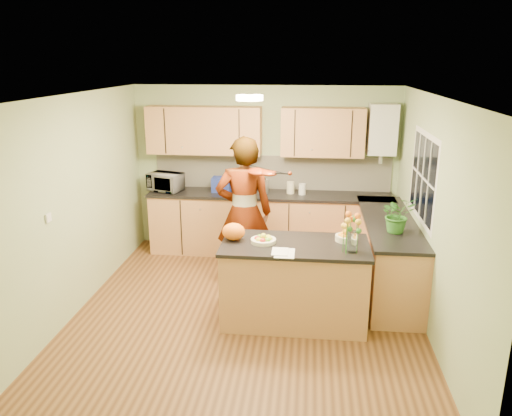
# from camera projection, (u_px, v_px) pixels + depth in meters

# --- Properties ---
(floor) EXTENTS (4.50, 4.50, 0.00)m
(floor) POSITION_uv_depth(u_px,v_px,m) (247.00, 313.00, 5.87)
(floor) COLOR #533117
(floor) RESTS_ON ground
(ceiling) EXTENTS (4.00, 4.50, 0.02)m
(ceiling) POSITION_uv_depth(u_px,v_px,m) (246.00, 96.00, 5.15)
(ceiling) COLOR white
(ceiling) RESTS_ON wall_back
(wall_back) EXTENTS (4.00, 0.02, 2.50)m
(wall_back) POSITION_uv_depth(u_px,v_px,m) (265.00, 169.00, 7.65)
(wall_back) COLOR #97AC7B
(wall_back) RESTS_ON floor
(wall_front) EXTENTS (4.00, 0.02, 2.50)m
(wall_front) POSITION_uv_depth(u_px,v_px,m) (205.00, 309.00, 3.37)
(wall_front) COLOR #97AC7B
(wall_front) RESTS_ON floor
(wall_left) EXTENTS (0.02, 4.50, 2.50)m
(wall_left) POSITION_uv_depth(u_px,v_px,m) (74.00, 206.00, 5.72)
(wall_left) COLOR #97AC7B
(wall_left) RESTS_ON floor
(wall_right) EXTENTS (0.02, 4.50, 2.50)m
(wall_right) POSITION_uv_depth(u_px,v_px,m) (433.00, 217.00, 5.30)
(wall_right) COLOR #97AC7B
(wall_right) RESTS_ON floor
(back_counter) EXTENTS (3.64, 0.62, 0.94)m
(back_counter) POSITION_uv_depth(u_px,v_px,m) (270.00, 223.00, 7.58)
(back_counter) COLOR #BB7B4A
(back_counter) RESTS_ON floor
(right_counter) EXTENTS (0.62, 2.24, 0.94)m
(right_counter) POSITION_uv_depth(u_px,v_px,m) (387.00, 254.00, 6.37)
(right_counter) COLOR #BB7B4A
(right_counter) RESTS_ON floor
(splashback) EXTENTS (3.60, 0.02, 0.52)m
(splashback) POSITION_uv_depth(u_px,v_px,m) (272.00, 172.00, 7.64)
(splashback) COLOR beige
(splashback) RESTS_ON back_counter
(upper_cabinets) EXTENTS (3.20, 0.34, 0.70)m
(upper_cabinets) POSITION_uv_depth(u_px,v_px,m) (252.00, 131.00, 7.34)
(upper_cabinets) COLOR #BB7B4A
(upper_cabinets) RESTS_ON wall_back
(boiler) EXTENTS (0.40, 0.30, 0.86)m
(boiler) POSITION_uv_depth(u_px,v_px,m) (382.00, 130.00, 7.14)
(boiler) COLOR silver
(boiler) RESTS_ON wall_back
(window_right) EXTENTS (0.01, 1.30, 1.05)m
(window_right) POSITION_uv_depth(u_px,v_px,m) (423.00, 177.00, 5.79)
(window_right) COLOR silver
(window_right) RESTS_ON wall_right
(light_switch) EXTENTS (0.02, 0.09, 0.09)m
(light_switch) POSITION_uv_depth(u_px,v_px,m) (48.00, 218.00, 5.13)
(light_switch) COLOR silver
(light_switch) RESTS_ON wall_left
(ceiling_lamp) EXTENTS (0.30, 0.30, 0.07)m
(ceiling_lamp) POSITION_uv_depth(u_px,v_px,m) (250.00, 98.00, 5.45)
(ceiling_lamp) COLOR #FFEABF
(ceiling_lamp) RESTS_ON ceiling
(peninsula_island) EXTENTS (1.62, 0.83, 0.93)m
(peninsula_island) POSITION_uv_depth(u_px,v_px,m) (294.00, 282.00, 5.59)
(peninsula_island) COLOR #BB7B4A
(peninsula_island) RESTS_ON floor
(fruit_dish) EXTENTS (0.28, 0.28, 0.10)m
(fruit_dish) POSITION_uv_depth(u_px,v_px,m) (263.00, 239.00, 5.48)
(fruit_dish) COLOR beige
(fruit_dish) RESTS_ON peninsula_island
(orange_bowl) EXTENTS (0.22, 0.22, 0.13)m
(orange_bowl) POSITION_uv_depth(u_px,v_px,m) (345.00, 236.00, 5.53)
(orange_bowl) COLOR beige
(orange_bowl) RESTS_ON peninsula_island
(flower_vase) EXTENTS (0.27, 0.27, 0.50)m
(flower_vase) POSITION_uv_depth(u_px,v_px,m) (354.00, 222.00, 5.13)
(flower_vase) COLOR silver
(flower_vase) RESTS_ON peninsula_island
(orange_bag) EXTENTS (0.32, 0.29, 0.19)m
(orange_bag) POSITION_uv_depth(u_px,v_px,m) (234.00, 232.00, 5.55)
(orange_bag) COLOR orange
(orange_bag) RESTS_ON peninsula_island
(papers) EXTENTS (0.21, 0.28, 0.01)m
(papers) POSITION_uv_depth(u_px,v_px,m) (285.00, 253.00, 5.18)
(papers) COLOR white
(papers) RESTS_ON peninsula_island
(violinist) EXTENTS (0.78, 0.57, 1.97)m
(violinist) POSITION_uv_depth(u_px,v_px,m) (244.00, 213.00, 6.35)
(violinist) COLOR tan
(violinist) RESTS_ON floor
(violin) EXTENTS (0.70, 0.61, 0.18)m
(violin) POSITION_uv_depth(u_px,v_px,m) (258.00, 172.00, 5.95)
(violin) COLOR #4C1804
(violin) RESTS_ON violinist
(microwave) EXTENTS (0.57, 0.47, 0.27)m
(microwave) POSITION_uv_depth(u_px,v_px,m) (165.00, 182.00, 7.56)
(microwave) COLOR silver
(microwave) RESTS_ON back_counter
(blue_box) EXTENTS (0.28, 0.21, 0.22)m
(blue_box) POSITION_uv_depth(u_px,v_px,m) (222.00, 184.00, 7.52)
(blue_box) COLOR navy
(blue_box) RESTS_ON back_counter
(kettle) EXTENTS (0.15, 0.15, 0.29)m
(kettle) POSITION_uv_depth(u_px,v_px,m) (263.00, 185.00, 7.44)
(kettle) COLOR silver
(kettle) RESTS_ON back_counter
(jar_cream) EXTENTS (0.12, 0.12, 0.18)m
(jar_cream) POSITION_uv_depth(u_px,v_px,m) (291.00, 188.00, 7.42)
(jar_cream) COLOR beige
(jar_cream) RESTS_ON back_counter
(jar_white) EXTENTS (0.13, 0.13, 0.16)m
(jar_white) POSITION_uv_depth(u_px,v_px,m) (302.00, 189.00, 7.37)
(jar_white) COLOR silver
(jar_white) RESTS_ON back_counter
(potted_plant) EXTENTS (0.47, 0.44, 0.43)m
(potted_plant) POSITION_uv_depth(u_px,v_px,m) (398.00, 214.00, 5.73)
(potted_plant) COLOR #327326
(potted_plant) RESTS_ON right_counter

